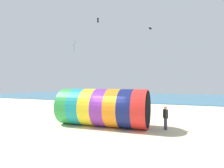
% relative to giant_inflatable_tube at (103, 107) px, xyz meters
% --- Properties ---
extents(ground_plane, '(120.00, 120.00, 0.00)m').
position_rel_giant_inflatable_tube_xyz_m(ground_plane, '(0.97, -0.65, -1.50)').
color(ground_plane, beige).
extents(sea, '(120.00, 40.00, 0.10)m').
position_rel_giant_inflatable_tube_xyz_m(sea, '(0.97, 38.77, -1.45)').
color(sea, teal).
rests_on(sea, ground).
extents(giant_inflatable_tube, '(7.47, 3.39, 3.01)m').
position_rel_giant_inflatable_tube_xyz_m(giant_inflatable_tube, '(0.00, 0.00, 0.00)').
color(giant_inflatable_tube, green).
rests_on(giant_inflatable_tube, ground).
extents(kite_handler, '(0.39, 0.42, 1.76)m').
position_rel_giant_inflatable_tube_xyz_m(kite_handler, '(4.83, 0.65, -0.60)').
color(kite_handler, '#383D56').
rests_on(kite_handler, ground).
extents(kite_black_box, '(0.35, 0.35, 0.78)m').
position_rel_giant_inflatable_tube_xyz_m(kite_black_box, '(-8.06, 15.00, 13.52)').
color(kite_black_box, black).
extents(kite_green_diamond, '(0.68, 0.71, 1.41)m').
position_rel_giant_inflatable_tube_xyz_m(kite_green_diamond, '(-5.56, 4.00, 6.54)').
color(kite_green_diamond, green).
extents(kite_black_parafoil, '(0.71, 0.93, 0.48)m').
position_rel_giant_inflatable_tube_xyz_m(kite_black_parafoil, '(1.06, 15.94, 11.21)').
color(kite_black_parafoil, black).
extents(bystander_near_water, '(0.41, 0.33, 1.63)m').
position_rel_giant_inflatable_tube_xyz_m(bystander_near_water, '(-5.70, 9.27, -0.68)').
color(bystander_near_water, black).
rests_on(bystander_near_water, ground).
extents(bystander_mid_beach, '(0.28, 0.39, 1.58)m').
position_rel_giant_inflatable_tube_xyz_m(bystander_mid_beach, '(-0.39, 10.94, -0.71)').
color(bystander_mid_beach, '#383D56').
rests_on(bystander_mid_beach, ground).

